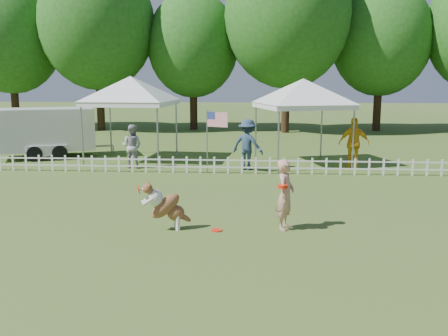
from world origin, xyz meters
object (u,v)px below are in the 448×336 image
dog (166,206)px  handler (285,195)px  canopy_tent_left (132,120)px  spectator_a (132,146)px  spectator_c (354,143)px  frisbee_on_turf (217,230)px  canopy_tent_right (302,123)px  flag_pole (207,142)px  cargo_trailer (46,132)px  spectator_b (248,145)px

dog → handler: bearing=-15.3°
canopy_tent_left → dog: bearing=-67.3°
spectator_a → spectator_c: size_ratio=0.86×
handler → frisbee_on_turf: (-1.54, -0.25, -0.79)m
handler → canopy_tent_right: (1.09, 8.78, 0.85)m
frisbee_on_turf → flag_pole: bearing=97.6°
cargo_trailer → spectator_b: size_ratio=2.60×
canopy_tent_left → canopy_tent_right: canopy_tent_left is taller
frisbee_on_turf → spectator_a: bearing=116.5°
flag_pole → handler: bearing=-48.0°
spectator_a → frisbee_on_turf: bearing=127.1°
frisbee_on_turf → cargo_trailer: bearing=129.3°
frisbee_on_turf → spectator_c: size_ratio=0.13×
cargo_trailer → canopy_tent_right: bearing=-28.0°
spectator_a → spectator_c: bearing=-166.5°
dog → spectator_b: spectator_b is taller
canopy_tent_right → cargo_trailer: 10.89m
spectator_a → spectator_b: (4.41, -0.12, 0.12)m
canopy_tent_right → spectator_a: (-6.52, -1.23, -0.82)m
flag_pole → cargo_trailer: bearing=178.9°
cargo_trailer → spectator_c: cargo_trailer is taller
cargo_trailer → spectator_a: cargo_trailer is taller
cargo_trailer → spectator_c: 12.85m
frisbee_on_turf → spectator_b: 7.76m
canopy_tent_right → cargo_trailer: bearing=158.2°
dog → canopy_tent_left: bearing=87.7°
handler → spectator_c: size_ratio=0.83×
canopy_tent_left → spectator_a: 1.93m
spectator_a → spectator_b: 4.41m
canopy_tent_left → cargo_trailer: size_ratio=0.69×
frisbee_on_turf → spectator_b: bearing=86.2°
flag_pole → canopy_tent_right: bearing=52.1°
spectator_b → spectator_c: spectator_c is taller
cargo_trailer → spectator_c: bearing=-30.7°
handler → spectator_a: spectator_a is taller
handler → cargo_trailer: bearing=62.7°
frisbee_on_turf → spectator_a: spectator_a is taller
flag_pole → spectator_b: flag_pole is taller
spectator_b → spectator_a: bearing=23.8°
canopy_tent_right → spectator_a: size_ratio=1.99×
handler → spectator_b: (-1.02, 7.44, 0.15)m
cargo_trailer → frisbee_on_turf: bearing=-73.4°
dog → spectator_b: bearing=57.2°
spectator_b → canopy_tent_left: bearing=4.9°
spectator_a → canopy_tent_left: bearing=-65.9°
frisbee_on_turf → cargo_trailer: 13.00m
canopy_tent_right → cargo_trailer: canopy_tent_right is taller
frisbee_on_turf → spectator_b: (0.51, 7.69, 0.93)m
dog → cargo_trailer: 12.29m
canopy_tent_right → spectator_b: size_ratio=1.74×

